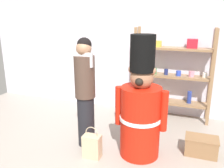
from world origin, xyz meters
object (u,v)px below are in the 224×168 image
object	(u,v)px
merchandise_shelf	(173,74)
teddy_bear_guard	(141,110)
person_shopper	(85,90)
shopping_bag	(92,146)
display_crate	(201,146)

from	to	relation	value
merchandise_shelf	teddy_bear_guard	xyz separation A→B (m)	(-0.26, -1.48, -0.20)
merchandise_shelf	person_shopper	xyz separation A→B (m)	(-1.09, -1.48, 0.00)
teddy_bear_guard	shopping_bag	xyz separation A→B (m)	(-0.60, -0.30, -0.50)
merchandise_shelf	shopping_bag	xyz separation A→B (m)	(-0.86, -1.77, -0.70)
merchandise_shelf	person_shopper	world-z (taller)	merchandise_shelf
teddy_bear_guard	display_crate	distance (m)	1.03
teddy_bear_guard	person_shopper	distance (m)	0.85
teddy_bear_guard	shopping_bag	size ratio (longest dim) A/B	3.66
person_shopper	display_crate	bearing A→B (deg)	9.82
shopping_bag	display_crate	distance (m)	1.54
shopping_bag	teddy_bear_guard	bearing A→B (deg)	26.59
shopping_bag	display_crate	xyz separation A→B (m)	(1.43, 0.58, -0.04)
merchandise_shelf	person_shopper	size ratio (longest dim) A/B	1.05
shopping_bag	person_shopper	bearing A→B (deg)	127.31
display_crate	person_shopper	bearing A→B (deg)	-170.18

